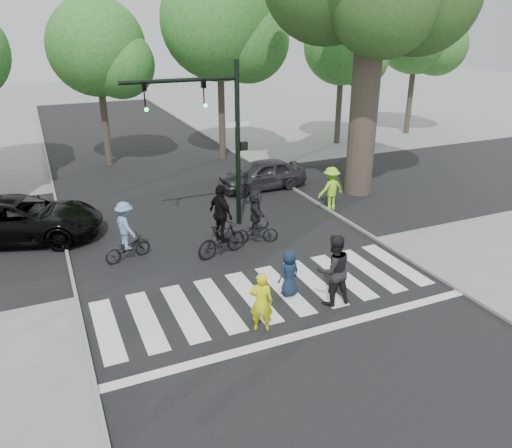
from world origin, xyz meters
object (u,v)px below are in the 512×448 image
Objects in this scene: car_grey at (262,174)px; car_suv at (19,219)px; cyclist_left at (126,235)px; pedestrian_child at (289,273)px; pedestrian_woman at (261,302)px; cyclist_right at (256,219)px; traffic_signal at (215,123)px; pedestrian_adult at (334,270)px; cyclist_mid at (221,227)px.

car_suv is at bearing -81.05° from car_grey.
car_grey is at bearing 35.22° from cyclist_left.
pedestrian_woman is at bearing 28.97° from pedestrian_child.
cyclist_right is 6.04m from car_grey.
cyclist_right is (0.73, -1.85, -3.03)m from traffic_signal.
traffic_signal reaches higher than car_suv.
pedestrian_adult is 0.83× the size of cyclist_mid.
traffic_signal reaches higher than pedestrian_woman.
cyclist_left reaches higher than car_grey.
cyclist_mid is (-0.84, 3.17, 0.32)m from pedestrian_child.
cyclist_right is at bearing -27.69° from car_grey.
cyclist_left is at bearing -117.57° from car_suv.
pedestrian_woman is at bearing -112.41° from cyclist_right.
traffic_signal is at bearing 111.60° from cyclist_right.
pedestrian_adult is at bearing -14.82° from car_grey.
pedestrian_woman is 0.29× the size of car_suv.
pedestrian_adult is (0.88, -0.87, 0.33)m from pedestrian_child.
cyclist_mid is (-1.72, 4.04, -0.01)m from pedestrian_adult.
pedestrian_woman is at bearing -100.81° from traffic_signal.
cyclist_mid is at bearing -36.21° from car_grey.
cyclist_left is (-4.61, 4.96, -0.15)m from pedestrian_adult.
cyclist_right is (1.43, 0.48, -0.13)m from cyclist_mid.
pedestrian_adult is at bearing -47.13° from cyclist_left.
cyclist_mid is (-0.70, -2.33, -2.90)m from traffic_signal.
car_suv is at bearing -58.73° from pedestrian_child.
cyclist_mid is at bearing -161.37° from cyclist_right.
cyclist_left is at bearing -42.14° from pedestrian_woman.
cyclist_left is at bearing -44.22° from pedestrian_adult.
pedestrian_woman is 5.82m from cyclist_left.
pedestrian_woman is 0.81× the size of cyclist_right.
pedestrian_child is at bearing -41.82° from pedestrian_adult.
pedestrian_child is 0.34× the size of car_grey.
cyclist_left is at bearing 174.16° from cyclist_right.
cyclist_left is (-3.59, -1.41, -3.04)m from traffic_signal.
traffic_signal is at bearing -86.94° from car_suv.
cyclist_left reaches higher than cyclist_right.
traffic_signal reaches higher than cyclist_mid.
cyclist_right is at bearing 18.63° from cyclist_mid.
pedestrian_child is 0.69× the size of cyclist_left.
pedestrian_child is at bearing -88.53° from traffic_signal.
pedestrian_woman is 1.91m from pedestrian_child.
traffic_signal is at bearing 21.41° from cyclist_left.
traffic_signal is 3.77× the size of pedestrian_woman.
pedestrian_woman is 11.34m from car_grey.
pedestrian_woman is 0.80× the size of cyclist_left.
cyclist_left is 0.81× the size of cyclist_mid.
pedestrian_child is 5.55m from cyclist_left.
pedestrian_child is at bearing -47.66° from cyclist_left.
car_suv is at bearing 145.91° from cyclist_mid.
car_suv is (-6.73, 1.75, -3.13)m from traffic_signal.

